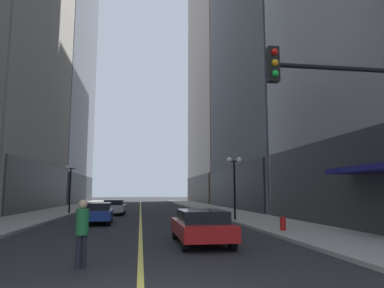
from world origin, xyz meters
name	(u,v)px	position (x,y,z in m)	size (l,w,h in m)	color
ground_plane	(141,210)	(0.00, 35.00, 0.00)	(200.00, 200.00, 0.00)	#262628
sidewalk_left	(65,210)	(-8.25, 35.00, 0.07)	(4.50, 78.00, 0.15)	#9E9991
sidewalk_right	(212,209)	(8.25, 35.00, 0.07)	(4.50, 78.00, 0.15)	#9E9991
lane_centre_stripe	(141,210)	(0.00, 35.00, 0.00)	(0.16, 70.00, 0.01)	#E5D64C
building_right_far	(231,61)	(17.50, 60.00, 28.10)	(14.19, 26.00, 56.35)	gray
car_red	(201,225)	(2.33, 7.96, 0.72)	(1.94, 4.61, 1.32)	#B21919
car_blue	(97,212)	(-2.79, 17.72, 0.72)	(2.06, 4.49, 1.32)	navy
car_silver	(114,207)	(-2.34, 26.52, 0.72)	(1.92, 4.14, 1.32)	#B7B7BC
pedestrian_in_green_parka	(82,228)	(-1.58, 4.13, 1.06)	(0.46, 0.46, 1.81)	black
traffic_light_near_right	(355,124)	(5.35, 2.24, 3.74)	(3.43, 0.35, 5.65)	black
street_lamp_left_far	(71,178)	(-6.40, 27.61, 3.26)	(1.06, 0.36, 4.43)	black
street_lamp_right_mid	(234,174)	(6.40, 17.93, 3.26)	(1.06, 0.36, 4.43)	black
fire_hydrant_right	(283,225)	(6.90, 10.87, 0.40)	(0.28, 0.28, 0.80)	red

